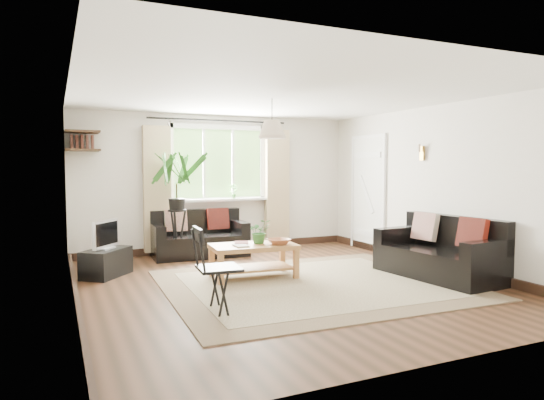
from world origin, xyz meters
name	(u,v)px	position (x,y,z in m)	size (l,w,h in m)	color
floor	(285,284)	(0.00, 0.00, 0.00)	(5.50, 5.50, 0.00)	black
ceiling	(285,94)	(0.00, 0.00, 2.40)	(5.50, 5.50, 0.00)	white
wall_back	(218,183)	(0.00, 2.75, 1.20)	(5.00, 0.02, 2.40)	beige
wall_front	(445,207)	(0.00, -2.75, 1.20)	(5.00, 0.02, 2.40)	beige
wall_left	(71,195)	(-2.50, 0.00, 1.20)	(0.02, 5.50, 2.40)	beige
wall_right	(438,187)	(2.50, 0.00, 1.20)	(0.02, 5.50, 2.40)	beige
rug	(313,284)	(0.30, -0.20, 0.01)	(3.64, 3.12, 0.02)	#C0B795
window	(219,164)	(0.00, 2.71, 1.55)	(2.50, 0.16, 2.16)	white
door	(368,194)	(2.47, 1.70, 1.00)	(0.06, 0.96, 2.06)	silver
corner_shelf	(82,141)	(-2.25, 2.50, 1.89)	(0.50, 0.50, 0.34)	black
pendant_lamp	(272,125)	(0.00, 0.40, 2.05)	(0.36, 0.36, 0.54)	beige
wall_sconce	(421,151)	(2.43, 0.30, 1.74)	(0.12, 0.12, 0.28)	beige
sofa_back	(200,235)	(-0.47, 2.30, 0.36)	(1.54, 0.77, 0.73)	black
sofa_right	(439,249)	(2.02, -0.56, 0.39)	(0.83, 1.66, 0.78)	black
coffee_table	(253,261)	(-0.25, 0.44, 0.23)	(1.12, 0.61, 0.46)	olive
table_plant	(259,231)	(-0.15, 0.49, 0.62)	(0.30, 0.26, 0.33)	#2B6528
bowl	(279,241)	(0.07, 0.32, 0.50)	(0.29, 0.29, 0.07)	#A25B38
book_a	(235,246)	(-0.55, 0.36, 0.47)	(0.17, 0.24, 0.02)	silver
book_b	(235,243)	(-0.47, 0.58, 0.47)	(0.18, 0.24, 0.02)	maroon
tv_stand	(106,263)	(-2.04, 1.38, 0.19)	(0.70, 0.40, 0.38)	black
tv	(106,234)	(-2.04, 1.38, 0.58)	(0.54, 0.18, 0.41)	#A5A5AA
palm_stand	(177,206)	(-0.87, 2.20, 0.87)	(0.68, 0.68, 1.74)	black
folding_chair	(219,270)	(-1.14, -0.82, 0.44)	(0.46, 0.46, 0.89)	black
sill_plant	(234,191)	(0.25, 2.63, 1.06)	(0.14, 0.10, 0.27)	#2D6023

